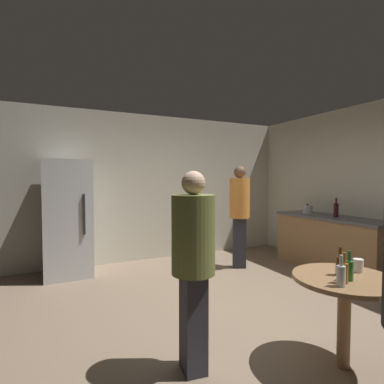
% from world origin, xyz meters
% --- Properties ---
extents(ground_plane, '(5.20, 5.20, 0.10)m').
position_xyz_m(ground_plane, '(0.00, 0.00, -0.05)').
color(ground_plane, '#7A6651').
extents(wall_back, '(5.32, 0.06, 2.70)m').
position_xyz_m(wall_back, '(0.00, 2.63, 1.35)').
color(wall_back, beige).
rests_on(wall_back, ground_plane).
extents(wall_side_right, '(0.06, 5.20, 2.70)m').
position_xyz_m(wall_side_right, '(2.63, 0.00, 1.35)').
color(wall_side_right, beige).
rests_on(wall_side_right, ground_plane).
extents(refrigerator, '(0.70, 0.68, 1.80)m').
position_xyz_m(refrigerator, '(-1.64, 2.20, 0.90)').
color(refrigerator, silver).
rests_on(refrigerator, ground_plane).
extents(kitchen_counter, '(0.64, 1.93, 0.90)m').
position_xyz_m(kitchen_counter, '(2.28, 0.61, 0.45)').
color(kitchen_counter, olive).
rests_on(kitchen_counter, ground_plane).
extents(kettle, '(0.24, 0.17, 0.18)m').
position_xyz_m(kettle, '(2.23, 1.08, 0.97)').
color(kettle, '#B2B2B7').
rests_on(kettle, kitchen_counter).
extents(wine_bottle_on_counter, '(0.08, 0.08, 0.31)m').
position_xyz_m(wine_bottle_on_counter, '(2.27, 0.53, 1.02)').
color(wine_bottle_on_counter, '#3F141E').
rests_on(wine_bottle_on_counter, kitchen_counter).
extents(foreground_table, '(0.80, 0.80, 0.73)m').
position_xyz_m(foreground_table, '(0.22, -1.22, 0.63)').
color(foreground_table, olive).
rests_on(foreground_table, ground_plane).
extents(beer_bottle_amber, '(0.06, 0.06, 0.23)m').
position_xyz_m(beer_bottle_amber, '(0.09, -1.31, 0.82)').
color(beer_bottle_amber, '#8C5919').
rests_on(beer_bottle_amber, foreground_table).
extents(beer_bottle_brown, '(0.06, 0.06, 0.23)m').
position_xyz_m(beer_bottle_brown, '(0.22, -1.17, 0.82)').
color(beer_bottle_brown, '#593314').
rests_on(beer_bottle_brown, foreground_table).
extents(beer_bottle_green, '(0.06, 0.06, 0.23)m').
position_xyz_m(beer_bottle_green, '(0.17, -1.29, 0.82)').
color(beer_bottle_green, '#26662D').
rests_on(beer_bottle_green, foreground_table).
extents(beer_bottle_clear, '(0.06, 0.06, 0.23)m').
position_xyz_m(beer_bottle_clear, '(0.01, -1.35, 0.82)').
color(beer_bottle_clear, silver).
rests_on(beer_bottle_clear, foreground_table).
extents(plastic_cup_white, '(0.08, 0.08, 0.11)m').
position_xyz_m(plastic_cup_white, '(0.43, -1.18, 0.79)').
color(plastic_cup_white, white).
rests_on(plastic_cup_white, foreground_table).
extents(person_in_orange_shirt, '(0.46, 0.46, 1.73)m').
position_xyz_m(person_in_orange_shirt, '(1.03, 1.43, 1.01)').
color(person_in_orange_shirt, '#2D2D38').
rests_on(person_in_orange_shirt, ground_plane).
extents(person_in_olive_shirt, '(0.38, 0.38, 1.58)m').
position_xyz_m(person_in_olive_shirt, '(-0.89, -0.74, 0.92)').
color(person_in_olive_shirt, '#2D2D38').
rests_on(person_in_olive_shirt, ground_plane).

